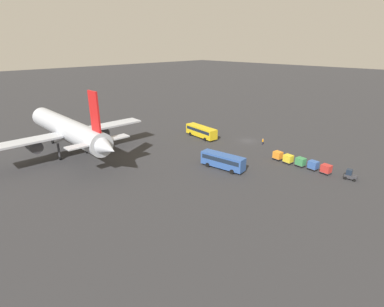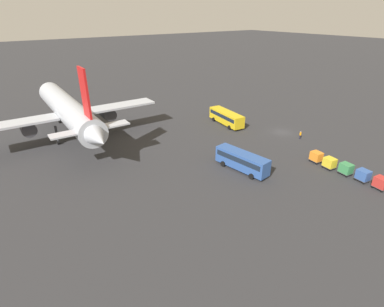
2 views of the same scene
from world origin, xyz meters
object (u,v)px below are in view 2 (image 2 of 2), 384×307
shuttle_bus_near (226,117)px  cargo_cart_green (346,168)px  airplane (68,110)px  cargo_cart_red (381,183)px  cargo_cart_orange (316,156)px  shuttle_bus_far (242,160)px  worker_person (300,135)px  cargo_cart_yellow (330,163)px  cargo_cart_blue (363,175)px

shuttle_bus_near → cargo_cart_green: 31.24m
airplane → cargo_cart_red: (-49.57, -33.42, -5.43)m
cargo_cart_orange → shuttle_bus_far: bearing=66.2°
cargo_cart_red → worker_person: bearing=-19.9°
shuttle_bus_far → worker_person: shuttle_bus_far is taller
cargo_cart_yellow → cargo_cart_blue: bearing=-176.0°
cargo_cart_green → cargo_cart_yellow: (2.88, 0.28, 0.00)m
airplane → cargo_cart_red: bearing=-144.5°
airplane → cargo_cart_yellow: bearing=-139.5°
airplane → worker_person: 50.52m
shuttle_bus_far → cargo_cart_blue: bearing=-144.6°
cargo_cart_orange → cargo_cart_green: bearing=179.6°
cargo_cart_blue → cargo_cart_orange: same height
cargo_cart_red → cargo_cart_blue: size_ratio=1.00×
cargo_cart_blue → cargo_cart_orange: bearing=0.5°
cargo_cart_red → shuttle_bus_far: bearing=37.4°
shuttle_bus_near → cargo_cart_red: 37.00m
cargo_cart_green → airplane: bearing=37.4°
shuttle_bus_far → cargo_cart_blue: shuttle_bus_far is taller
worker_person → cargo_cart_green: cargo_cart_green is taller
airplane → cargo_cart_blue: airplane is taller
shuttle_bus_near → cargo_cart_blue: (-34.11, 0.25, -0.76)m
airplane → cargo_cart_green: (-43.80, -33.45, -5.43)m
worker_person → shuttle_bus_near: bearing=22.6°
airplane → cargo_cart_red: 60.03m
shuttle_bus_far → cargo_cart_blue: size_ratio=4.78×
worker_person → cargo_cart_red: 21.59m
shuttle_bus_far → cargo_cart_yellow: size_ratio=4.78×
airplane → cargo_cart_red: airplane is taller
cargo_cart_red → cargo_cart_blue: bearing=-3.0°
cargo_cart_blue → cargo_cart_yellow: (5.77, 0.40, 0.00)m
cargo_cart_green → cargo_cart_yellow: size_ratio=1.00×
worker_person → cargo_cart_orange: (-8.76, 7.28, 0.32)m
cargo_cart_yellow → cargo_cart_orange: same height
shuttle_bus_near → cargo_cart_blue: bearing=-173.7°
cargo_cart_red → cargo_cart_orange: size_ratio=1.00×
shuttle_bus_near → worker_person: 18.11m
cargo_cart_red → cargo_cart_yellow: size_ratio=1.00×
shuttle_bus_far → cargo_cart_green: 17.79m
cargo_cart_green → cargo_cart_red: bearing=179.7°
airplane → cargo_cart_green: 55.38m
airplane → cargo_cart_yellow: (-40.91, -33.17, -5.43)m
airplane → shuttle_bus_near: size_ratio=3.92×
cargo_cart_red → cargo_cart_yellow: (8.65, 0.25, 0.00)m
airplane → cargo_cart_blue: 57.76m
worker_person → cargo_cart_green: size_ratio=0.79×
shuttle_bus_near → worker_person: bearing=-150.7°
shuttle_bus_near → shuttle_bus_far: 23.88m
cargo_cart_orange → shuttle_bus_near: bearing=-0.7°
cargo_cart_yellow → cargo_cart_orange: size_ratio=1.00×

